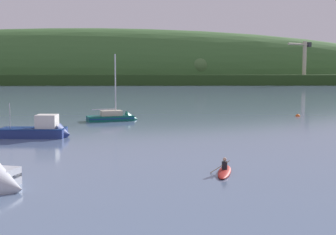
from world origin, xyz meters
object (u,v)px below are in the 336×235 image
object	(u,v)px
sailboat_near_mooring	(116,119)
mooring_buoy_foreground	(298,116)
fishing_boat_moored	(40,132)
canoe_with_paddler	(224,171)
dockside_crane	(304,64)

from	to	relation	value
sailboat_near_mooring	mooring_buoy_foreground	size ratio (longest dim) A/B	12.90
fishing_boat_moored	mooring_buoy_foreground	size ratio (longest dim) A/B	9.14
sailboat_near_mooring	canoe_with_paddler	world-z (taller)	sailboat_near_mooring
canoe_with_paddler	mooring_buoy_foreground	world-z (taller)	canoe_with_paddler
canoe_with_paddler	mooring_buoy_foreground	distance (m)	35.47
fishing_boat_moored	canoe_with_paddler	size ratio (longest dim) A/B	1.69
canoe_with_paddler	mooring_buoy_foreground	size ratio (longest dim) A/B	5.41
fishing_boat_moored	canoe_with_paddler	bearing A→B (deg)	-43.56
canoe_with_paddler	dockside_crane	bearing A→B (deg)	173.60
dockside_crane	canoe_with_paddler	size ratio (longest dim) A/B	4.86
fishing_boat_moored	sailboat_near_mooring	bearing A→B (deg)	69.87
mooring_buoy_foreground	canoe_with_paddler	bearing A→B (deg)	-112.86
sailboat_near_mooring	canoe_with_paddler	distance (m)	29.21
dockside_crane	mooring_buoy_foreground	xyz separation A→B (m)	(-39.62, -128.06, -8.36)
dockside_crane	sailboat_near_mooring	size ratio (longest dim) A/B	2.04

